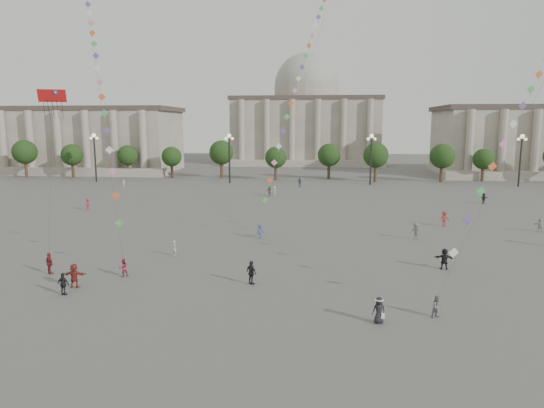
{
  "coord_description": "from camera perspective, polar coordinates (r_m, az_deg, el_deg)",
  "views": [
    {
      "loc": [
        3.72,
        -32.88,
        12.61
      ],
      "look_at": [
        -0.43,
        12.0,
        5.18
      ],
      "focal_mm": 32.0,
      "sensor_mm": 36.0,
      "label": 1
    }
  ],
  "objects": [
    {
      "name": "person_crowd_10",
      "position": [
        103.16,
        -17.03,
        2.35
      ],
      "size": [
        0.4,
        0.57,
        1.49
      ],
      "primitive_type": "imported",
      "rotation": [
        0.0,
        0.0,
        1.65
      ],
      "color": "silver",
      "rests_on": "ground"
    },
    {
      "name": "hall_central",
      "position": [
        162.15,
        4.03,
        9.91
      ],
      "size": [
        48.3,
        34.3,
        35.5
      ],
      "color": "gray",
      "rests_on": "ground"
    },
    {
      "name": "person_crowd_12",
      "position": [
        86.5,
        -0.27,
        1.57
      ],
      "size": [
        1.66,
        1.35,
        1.77
      ],
      "primitive_type": "imported",
      "rotation": [
        0.0,
        0.0,
        2.55
      ],
      "color": "slate",
      "rests_on": "ground"
    },
    {
      "name": "person_crowd_0",
      "position": [
        98.82,
        3.29,
        2.58
      ],
      "size": [
        1.11,
        1.16,
        1.94
      ],
      "primitive_type": "imported",
      "rotation": [
        0.0,
        0.0,
        0.84
      ],
      "color": "#365079",
      "rests_on": "ground"
    },
    {
      "name": "person_crowd_4",
      "position": [
        84.89,
        0.24,
        1.48
      ],
      "size": [
        1.83,
        1.45,
        1.94
      ],
      "primitive_type": "imported",
      "rotation": [
        0.0,
        0.0,
        3.71
      ],
      "color": "silver",
      "rests_on": "ground"
    },
    {
      "name": "lamp_post_mid_east",
      "position": [
        103.63,
        11.6,
        6.27
      ],
      "size": [
        2.0,
        0.9,
        10.65
      ],
      "color": "#262628",
      "rests_on": "ground"
    },
    {
      "name": "lamp_post_far_west",
      "position": [
        113.95,
        -20.15,
        6.15
      ],
      "size": [
        2.0,
        0.9,
        10.65
      ],
      "color": "#262628",
      "rests_on": "ground"
    },
    {
      "name": "hat_person",
      "position": [
        32.41,
        12.47,
        -12.05
      ],
      "size": [
        0.95,
        0.72,
        1.73
      ],
      "color": "black",
      "rests_on": "ground"
    },
    {
      "name": "kite_flyer_1",
      "position": [
        54.15,
        -1.4,
        -3.24
      ],
      "size": [
        1.15,
        1.14,
        1.59
      ],
      "primitive_type": "imported",
      "rotation": [
        0.0,
        0.0,
        0.78
      ],
      "color": "#3A4B82",
      "rests_on": "ground"
    },
    {
      "name": "kite_flyer_2",
      "position": [
        34.39,
        18.85,
        -11.35
      ],
      "size": [
        0.9,
        0.83,
        1.48
      ],
      "primitive_type": "imported",
      "rotation": [
        0.0,
        0.0,
        0.49
      ],
      "color": "slate",
      "rests_on": "ground"
    },
    {
      "name": "ground",
      "position": [
        35.41,
        -1.12,
        -11.5
      ],
      "size": [
        360.0,
        360.0,
        0.0
      ],
      "primitive_type": "plane",
      "color": "#53504E",
      "rests_on": "ground"
    },
    {
      "name": "person_crowd_13",
      "position": [
        48.0,
        -11.4,
        -5.12
      ],
      "size": [
        0.66,
        0.63,
        1.52
      ],
      "primitive_type": "imported",
      "rotation": [
        0.0,
        0.0,
        2.46
      ],
      "color": "#B9B9B4",
      "rests_on": "ground"
    },
    {
      "name": "kite_train_mid",
      "position": [
        75.62,
        5.8,
        21.34
      ],
      "size": [
        12.96,
        40.62,
        65.26
      ],
      "color": "#3F3F3F",
      "rests_on": "ground"
    },
    {
      "name": "kite_flyer_0",
      "position": [
        42.7,
        -17.08,
        -7.16
      ],
      "size": [
        0.95,
        0.93,
        1.55
      ],
      "primitive_type": "imported",
      "rotation": [
        0.0,
        0.0,
        3.85
      ],
      "color": "#9F2B41",
      "rests_on": "ground"
    },
    {
      "name": "tourist_0",
      "position": [
        45.55,
        -24.7,
        -6.37
      ],
      "size": [
        1.16,
        1.0,
        1.87
      ],
      "primitive_type": "imported",
      "rotation": [
        0.0,
        0.0,
        2.53
      ],
      "color": "maroon",
      "rests_on": "ground"
    },
    {
      "name": "lamp_post_far_east",
      "position": [
        110.98,
        27.26,
        5.62
      ],
      "size": [
        2.0,
        0.9,
        10.65
      ],
      "color": "#262628",
      "rests_on": "ground"
    },
    {
      "name": "tourist_2",
      "position": [
        41.13,
        -22.24,
        -7.81
      ],
      "size": [
        1.81,
        0.65,
        1.92
      ],
      "primitive_type": "imported",
      "rotation": [
        0.0,
        0.0,
        3.19
      ],
      "color": "maroon",
      "rests_on": "ground"
    },
    {
      "name": "kite_train_west",
      "position": [
        70.42,
        -20.65,
        19.65
      ],
      "size": [
        25.51,
        46.56,
        70.06
      ],
      "color": "#3F3F3F",
      "rests_on": "ground"
    },
    {
      "name": "lamp_post_mid_west",
      "position": [
        104.7,
        -5.05,
        6.45
      ],
      "size": [
        2.0,
        0.9,
        10.65
      ],
      "color": "#262628",
      "rests_on": "ground"
    },
    {
      "name": "person_crowd_7",
      "position": [
        65.52,
        29.01,
        -2.18
      ],
      "size": [
        1.6,
        0.71,
        1.66
      ],
      "primitive_type": "imported",
      "rotation": [
        0.0,
        0.0,
        3.0
      ],
      "color": "#B5B6B1",
      "rests_on": "ground"
    },
    {
      "name": "hall_west",
      "position": [
        149.28,
        -26.74,
        6.77
      ],
      "size": [
        84.0,
        26.22,
        17.2
      ],
      "color": "gray",
      "rests_on": "ground"
    },
    {
      "name": "person_crowd_8",
      "position": [
        64.15,
        19.61,
        -1.65
      ],
      "size": [
        1.36,
        0.95,
        1.93
      ],
      "primitive_type": "imported",
      "rotation": [
        0.0,
        0.0,
        0.2
      ],
      "color": "maroon",
      "rests_on": "ground"
    },
    {
      "name": "tree_row",
      "position": [
        111.17,
        3.37,
        5.63
      ],
      "size": [
        137.12,
        5.12,
        8.0
      ],
      "color": "#38271C",
      "rests_on": "ground"
    },
    {
      "name": "tourist_4",
      "position": [
        39.72,
        -23.33,
        -8.65
      ],
      "size": [
        1.07,
        0.63,
        1.7
      ],
      "primitive_type": "imported",
      "rotation": [
        0.0,
        0.0,
        2.91
      ],
      "color": "black",
      "rests_on": "ground"
    },
    {
      "name": "person_crowd_6",
      "position": [
        55.88,
        16.57,
        -3.08
      ],
      "size": [
        1.39,
        1.12,
        1.89
      ],
      "primitive_type": "imported",
      "rotation": [
        0.0,
        0.0,
        5.88
      ],
      "color": "slate",
      "rests_on": "ground"
    },
    {
      "name": "tourist_1",
      "position": [
        38.88,
        -2.44,
        -8.07
      ],
      "size": [
        1.15,
        1.11,
        1.93
      ],
      "primitive_type": "imported",
      "rotation": [
        0.0,
        0.0,
        2.4
      ],
      "color": "#232228",
      "rests_on": "ground"
    },
    {
      "name": "person_crowd_3",
      "position": [
        45.4,
        19.62,
        -6.1
      ],
      "size": [
        1.79,
        0.78,
        1.87
      ],
      "primitive_type": "imported",
      "rotation": [
        0.0,
        0.0,
        3.01
      ],
      "color": "black",
      "rests_on": "ground"
    },
    {
      "name": "person_crowd_2",
      "position": [
        77.11,
        -20.83,
        0.01
      ],
      "size": [
        0.71,
        1.18,
        1.78
      ],
      "primitive_type": "imported",
      "rotation": [
        0.0,
        0.0,
        1.53
      ],
      "color": "#9F2B3B",
      "rests_on": "ground"
    },
    {
      "name": "dragon_kite",
      "position": [
        44.93,
        -24.4,
        10.54
      ],
      "size": [
        2.24,
        1.31,
        13.9
      ],
      "color": "red",
      "rests_on": "ground"
    },
    {
      "name": "person_crowd_9",
      "position": [
        85.13,
        23.66,
        0.62
      ],
      "size": [
        1.52,
        1.36,
        1.68
      ],
      "primitive_type": "imported",
      "rotation": [
        0.0,
        0.0,
        0.67
      ],
      "color": "black",
      "rests_on": "ground"
    }
  ]
}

